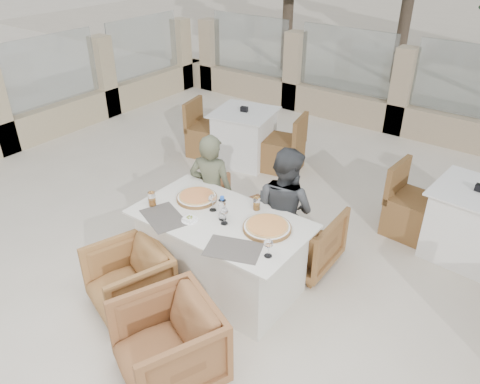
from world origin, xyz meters
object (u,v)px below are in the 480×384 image
Objects in this scene: wine_glass_centre at (213,202)px; bg_table_b at (470,224)px; wine_glass_near at (224,215)px; dining_table at (221,252)px; wine_glass_corner at (268,247)px; beer_glass_left at (152,199)px; beer_glass_right at (257,203)px; armchair_far_right at (302,236)px; armchair_far_left at (220,212)px; water_bottle at (222,208)px; bg_table_a at (244,137)px; pizza_right at (267,227)px; olive_dish at (190,219)px; armchair_near_right at (168,345)px; diner_left at (212,192)px; armchair_near_left at (129,280)px; diner_right at (284,210)px; pizza_left at (197,197)px.

wine_glass_centre reaches higher than bg_table_b.
dining_table is at bearing 150.43° from wine_glass_near.
wine_glass_corner is 1.29m from beer_glass_left.
armchair_far_right is at bearing 59.16° from beer_glass_right.
armchair_far_left is at bearing 155.01° from beer_glass_right.
beer_glass_left is 1.01m from armchair_far_left.
water_bottle reaches higher than bg_table_a.
pizza_right reaches higher than dining_table.
bg_table_a reaches higher than armchair_far_right.
wine_glass_centre is at bearing 49.33° from armchair_far_right.
pizza_right is at bearing -39.57° from beer_glass_right.
olive_dish is 1.23m from armchair_far_right.
armchair_near_right is at bearing -41.21° from beer_glass_left.
wine_glass_near is at bearing 127.50° from armchair_near_right.
diner_left is (-0.68, 0.17, -0.19)m from beer_glass_right.
wine_glass_centre is 1.02m from armchair_near_left.
diner_right is (0.31, 0.61, 0.27)m from dining_table.
pizza_left is 0.59× the size of armchair_far_left.
bg_table_a is 1.00× the size of bg_table_b.
wine_glass_centre is at bearing 158.70° from water_bottle.
wine_glass_near is at bearing -104.63° from beer_glass_right.
wine_glass_corner is at bearing 120.91° from diner_right.
beer_glass_right is at bearing 18.89° from pizza_left.
wine_glass_centre is at bearing -13.68° from pizza_left.
olive_dish is at bearing 144.79° from armchair_near_right.
pizza_left is 0.98m from armchair_near_left.
bg_table_b is (1.32, 1.14, 0.06)m from armchair_far_right.
beer_glass_right is 0.37m from diner_right.
wine_glass_near is at bearing 12.33° from beer_glass_left.
armchair_far_right is 1.74m from bg_table_b.
armchair_far_left is 0.99× the size of armchair_near_left.
beer_glass_left is at bearing 126.46° from armchair_near_left.
diner_left is at bearing 136.12° from dining_table.
bg_table_b is at bearing 44.94° from beer_glass_right.
olive_dish is (-0.06, -0.25, -0.07)m from wine_glass_centre.
wine_glass_corner reaches higher than armchair_far_left.
armchair_far_left is at bearing 131.54° from wine_glass_near.
wine_glass_centre is 0.28× the size of armchair_far_left.
diner_right is at bearing 58.15° from olive_dish.
diner_left reaches higher than wine_glass_near.
wine_glass_corner is (0.57, -0.16, 0.00)m from wine_glass_near.
armchair_near_left is at bearing -118.59° from olive_dish.
armchair_near_right is (0.34, -1.07, -0.05)m from dining_table.
armchair_far_left is at bearing 144.23° from wine_glass_corner.
armchair_far_right is at bearing 177.21° from diner_left.
water_bottle is 0.31m from olive_dish.
wine_glass_centre and wine_glass_corner have the same top height.
bg_table_a is at bearing 122.37° from wine_glass_near.
dining_table reaches higher than armchair_near_right.
dining_table is 0.73m from diner_right.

